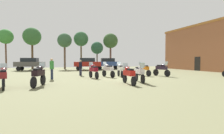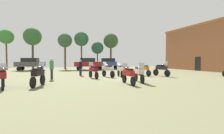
{
  "view_description": "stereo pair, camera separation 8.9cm",
  "coord_description": "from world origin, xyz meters",
  "views": [
    {
      "loc": [
        -5.76,
        -15.31,
        1.66
      ],
      "look_at": [
        0.11,
        3.63,
        0.88
      ],
      "focal_mm": 27.88,
      "sensor_mm": 36.0,
      "label": 1
    },
    {
      "loc": [
        -5.67,
        -15.33,
        1.66
      ],
      "look_at": [
        0.11,
        3.63,
        0.88
      ],
      "focal_mm": 27.88,
      "sensor_mm": 36.0,
      "label": 2
    }
  ],
  "objects": [
    {
      "name": "ground_plane",
      "position": [
        0.0,
        0.0,
        0.01
      ],
      "size": [
        44.0,
        52.0,
        0.02
      ],
      "color": "#70714D"
    },
    {
      "name": "brick_building",
      "position": [
        18.0,
        4.99,
        3.68
      ],
      "size": [
        6.12,
        20.75,
        7.34
      ],
      "color": "#975939",
      "rests_on": "ground"
    },
    {
      "name": "motorcycle_1",
      "position": [
        4.43,
        0.27,
        0.76
      ],
      "size": [
        0.79,
        2.15,
        1.51
      ],
      "rotation": [
        0.0,
        0.0,
        3.41
      ],
      "color": "black",
      "rests_on": "ground"
    },
    {
      "name": "motorcycle_2",
      "position": [
        -0.0,
        -3.63,
        0.75
      ],
      "size": [
        0.67,
        2.23,
        1.48
      ],
      "rotation": [
        0.0,
        0.0,
        2.99
      ],
      "color": "black",
      "rests_on": "ground"
    },
    {
      "name": "motorcycle_4",
      "position": [
        -1.13,
        0.91,
        0.75
      ],
      "size": [
        0.8,
        2.17,
        1.48
      ],
      "rotation": [
        0.0,
        0.0,
        0.27
      ],
      "color": "black",
      "rests_on": "ground"
    },
    {
      "name": "motorcycle_6",
      "position": [
        0.07,
        0.79,
        0.74
      ],
      "size": [
        0.64,
        2.16,
        1.48
      ],
      "rotation": [
        0.0,
        0.0,
        -0.13
      ],
      "color": "black",
      "rests_on": "ground"
    },
    {
      "name": "motorcycle_7",
      "position": [
        -8.8,
        -3.87,
        0.73
      ],
      "size": [
        0.75,
        2.05,
        1.45
      ],
      "rotation": [
        0.0,
        0.0,
        0.24
      ],
      "color": "black",
      "rests_on": "ground"
    },
    {
      "name": "motorcycle_9",
      "position": [
        2.84,
        1.14,
        0.74
      ],
      "size": [
        0.73,
        2.06,
        1.47
      ],
      "rotation": [
        0.0,
        0.0,
        0.23
      ],
      "color": "black",
      "rests_on": "ground"
    },
    {
      "name": "motorcycle_10",
      "position": [
        -2.69,
        0.33,
        0.74
      ],
      "size": [
        0.7,
        2.08,
        1.46
      ],
      "rotation": [
        0.0,
        0.0,
        0.19
      ],
      "color": "black",
      "rests_on": "ground"
    },
    {
      "name": "motorcycle_11",
      "position": [
        -1.17,
        -4.36,
        0.73
      ],
      "size": [
        0.62,
        2.17,
        1.44
      ],
      "rotation": [
        0.0,
        0.0,
        -0.01
      ],
      "color": "black",
      "rests_on": "ground"
    },
    {
      "name": "motorcycle_12",
      "position": [
        -6.94,
        -3.55,
        0.76
      ],
      "size": [
        0.8,
        2.09,
        1.51
      ],
      "rotation": [
        0.0,
        0.0,
        -0.28
      ],
      "color": "black",
      "rests_on": "ground"
    },
    {
      "name": "car_1",
      "position": [
        -1.22,
        12.98,
        1.19
      ],
      "size": [
        4.44,
        2.16,
        2.0
      ],
      "rotation": [
        0.0,
        0.0,
        1.48
      ],
      "color": "black",
      "rests_on": "ground"
    },
    {
      "name": "car_2",
      "position": [
        -10.07,
        14.92,
        1.19
      ],
      "size": [
        4.54,
        2.48,
        2.0
      ],
      "rotation": [
        0.0,
        0.0,
        1.41
      ],
      "color": "black",
      "rests_on": "ground"
    },
    {
      "name": "car_3",
      "position": [
        2.81,
        14.97,
        1.19
      ],
      "size": [
        4.51,
        2.38,
        2.0
      ],
      "rotation": [
        0.0,
        0.0,
        1.43
      ],
      "color": "black",
      "rests_on": "ground"
    },
    {
      "name": "person_1",
      "position": [
        -3.49,
        3.37,
        0.99
      ],
      "size": [
        0.48,
        0.48,
        1.67
      ],
      "rotation": [
        0.0,
        0.0,
        5.41
      ],
      "color": "#292940",
      "rests_on": "ground"
    },
    {
      "name": "person_2",
      "position": [
        -6.29,
        0.42,
        1.08
      ],
      "size": [
        0.46,
        0.46,
        1.81
      ],
      "rotation": [
        0.0,
        0.0,
        2.04
      ],
      "color": "#262F49",
      "rests_on": "ground"
    },
    {
      "name": "tree_1",
      "position": [
        -14.24,
        18.33,
        5.6
      ],
      "size": [
        2.47,
        2.47,
        6.88
      ],
      "color": "brown",
      "rests_on": "ground"
    },
    {
      "name": "tree_3",
      "position": [
        -1.4,
        19.41,
        5.79
      ],
      "size": [
        2.85,
        2.85,
        7.26
      ],
      "color": "brown",
      "rests_on": "ground"
    },
    {
      "name": "tree_4",
      "position": [
        -4.58,
        18.19,
        5.25
      ],
      "size": [
        2.62,
        2.62,
        6.63
      ],
      "color": "brown",
      "rests_on": "ground"
    },
    {
      "name": "tree_5",
      "position": [
        -10.33,
        19.95,
        5.98
      ],
      "size": [
        3.25,
        3.25,
        7.66
      ],
      "color": "brown",
      "rests_on": "ground"
    },
    {
      "name": "tree_6",
      "position": [
        1.84,
        19.52,
        4.13
      ],
      "size": [
        2.49,
        2.49,
        5.39
      ],
      "color": "brown",
      "rests_on": "ground"
    },
    {
      "name": "tree_7",
      "position": [
        4.64,
        19.27,
        5.59
      ],
      "size": [
        3.05,
        3.05,
        7.17
      ],
      "color": "brown",
      "rests_on": "ground"
    }
  ]
}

